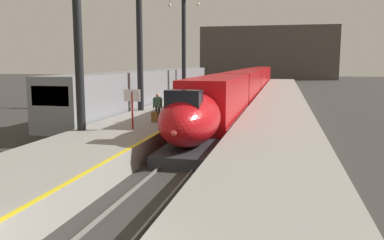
# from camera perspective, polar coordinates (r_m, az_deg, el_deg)

# --- Properties ---
(platform_left) EXTENTS (4.80, 110.00, 1.05)m
(platform_left) POSITION_cam_1_polar(r_m,az_deg,el_deg) (32.11, -2.39, 1.01)
(platform_left) COLOR gray
(platform_left) RESTS_ON ground
(platform_right) EXTENTS (4.80, 110.00, 1.05)m
(platform_right) POSITION_cam_1_polar(r_m,az_deg,el_deg) (30.98, 12.22, 0.56)
(platform_right) COLOR gray
(platform_right) RESTS_ON ground
(platform_left_safety_stripe) EXTENTS (0.20, 107.80, 0.01)m
(platform_left_safety_stripe) POSITION_cam_1_polar(r_m,az_deg,el_deg) (31.52, 1.61, 1.85)
(platform_left_safety_stripe) COLOR yellow
(platform_left_safety_stripe) RESTS_ON platform_left
(rail_main_left) EXTENTS (0.08, 110.00, 0.12)m
(rail_main_left) POSITION_cam_1_polar(r_m,az_deg,el_deg) (34.16, 4.19, 0.65)
(rail_main_left) COLOR slate
(rail_main_left) RESTS_ON ground
(rail_main_right) EXTENTS (0.08, 110.00, 0.12)m
(rail_main_right) POSITION_cam_1_polar(r_m,az_deg,el_deg) (33.96, 6.69, 0.57)
(rail_main_right) COLOR slate
(rail_main_right) RESTS_ON ground
(rail_secondary_left) EXTENTS (0.08, 110.00, 0.12)m
(rail_secondary_left) POSITION_cam_1_polar(r_m,az_deg,el_deg) (36.27, -8.57, 1.02)
(rail_secondary_left) COLOR slate
(rail_secondary_left) RESTS_ON ground
(rail_secondary_right) EXTENTS (0.08, 110.00, 0.12)m
(rail_secondary_right) POSITION_cam_1_polar(r_m,az_deg,el_deg) (35.75, -6.33, 0.96)
(rail_secondary_right) COLOR slate
(rail_secondary_right) RESTS_ON ground
(highspeed_train_main) EXTENTS (2.92, 74.90, 3.60)m
(highspeed_train_main) POSITION_cam_1_polar(r_m,az_deg,el_deg) (52.61, 8.18, 5.36)
(highspeed_train_main) COLOR #B20F14
(highspeed_train_main) RESTS_ON ground
(regional_train_adjacent) EXTENTS (2.85, 36.60, 3.80)m
(regional_train_adjacent) POSITION_cam_1_polar(r_m,az_deg,el_deg) (39.70, -5.43, 4.70)
(regional_train_adjacent) COLOR gray
(regional_train_adjacent) RESTS_ON ground
(station_column_mid) EXTENTS (4.00, 0.68, 10.20)m
(station_column_mid) POSITION_cam_1_polar(r_m,az_deg,el_deg) (21.58, -16.15, 14.68)
(station_column_mid) COLOR black
(station_column_mid) RESTS_ON platform_left
(station_column_far) EXTENTS (4.00, 0.68, 9.68)m
(station_column_far) POSITION_cam_1_polar(r_m,az_deg,el_deg) (29.69, -7.54, 12.56)
(station_column_far) COLOR black
(station_column_far) RESTS_ON platform_left
(station_column_distant) EXTENTS (4.00, 0.68, 10.34)m
(station_column_distant) POSITION_cam_1_polar(r_m,az_deg,el_deg) (42.27, -1.19, 11.81)
(station_column_distant) COLOR black
(station_column_distant) RESTS_ON platform_left
(passenger_near_edge) EXTENTS (0.57, 0.27, 1.69)m
(passenger_near_edge) POSITION_cam_1_polar(r_m,az_deg,el_deg) (24.03, -4.95, 2.17)
(passenger_near_edge) COLOR #23232D
(passenger_near_edge) RESTS_ON platform_left
(passenger_mid_platform) EXTENTS (0.37, 0.52, 1.69)m
(passenger_mid_platform) POSITION_cam_1_polar(r_m,az_deg,el_deg) (25.77, -1.70, 2.61)
(passenger_mid_platform) COLOR #23232D
(passenger_mid_platform) RESTS_ON platform_left
(rolling_suitcase) EXTENTS (0.40, 0.22, 0.98)m
(rolling_suitcase) POSITION_cam_1_polar(r_m,az_deg,el_deg) (23.76, -5.35, 0.43)
(rolling_suitcase) COLOR brown
(rolling_suitcase) RESTS_ON platform_left
(departure_info_board) EXTENTS (0.90, 0.10, 2.12)m
(departure_info_board) POSITION_cam_1_polar(r_m,az_deg,el_deg) (21.33, -8.56, 2.72)
(departure_info_board) COLOR maroon
(departure_info_board) RESTS_ON platform_left
(terminus_back_wall) EXTENTS (36.00, 2.00, 14.00)m
(terminus_back_wall) POSITION_cam_1_polar(r_m,az_deg,el_deg) (108.08, 10.75, 9.43)
(terminus_back_wall) COLOR #4C4742
(terminus_back_wall) RESTS_ON ground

